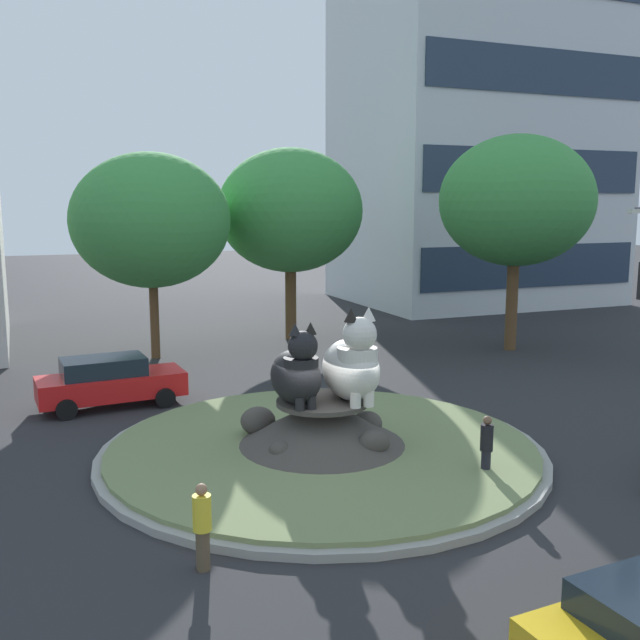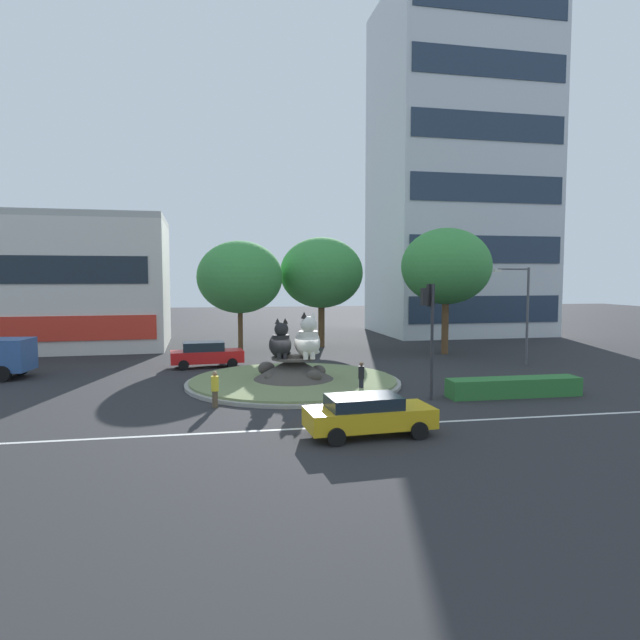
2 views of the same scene
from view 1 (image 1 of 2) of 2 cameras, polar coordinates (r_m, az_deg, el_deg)
ground_plane at (r=19.07m, az=0.16°, el=-10.64°), size 160.00×160.00×0.00m
roundabout_island at (r=18.94m, az=0.15°, el=-9.41°), size 11.58×11.58×1.47m
cat_statue_black at (r=18.09m, az=-1.82°, el=-4.27°), size 1.32×2.14×2.16m
cat_statue_white at (r=18.40m, az=2.62°, el=-3.65°), size 1.70×2.57×2.49m
office_tower at (r=50.52m, az=12.51°, el=20.78°), size 16.34×13.06×33.47m
broadleaf_tree_behind_island at (r=34.08m, az=-2.39°, el=8.69°), size 6.84×6.84×9.06m
second_tree_near_tower at (r=30.55m, az=-13.33°, el=7.71°), size 6.54×6.54×8.57m
third_tree_left at (r=32.64m, az=15.36°, el=9.11°), size 6.67×6.67×9.44m
pedestrian_black_shirt at (r=17.57m, az=13.12°, el=-9.76°), size 0.30×0.30×1.58m
pedestrian_yellow_shirt at (r=13.39m, az=-9.36°, el=-15.79°), size 0.34×0.34×1.63m
hatchback_near_shophouse at (r=24.03m, az=-16.42°, el=-4.69°), size 4.70×2.28×1.64m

